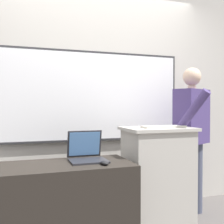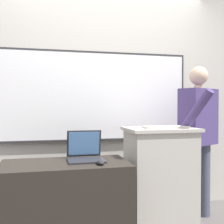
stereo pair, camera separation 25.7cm
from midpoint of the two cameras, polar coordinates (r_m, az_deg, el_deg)
The scene contains 7 objects.
back_wall at distance 3.25m, azimuth -0.27°, elevation 4.18°, with size 6.40×0.17×2.74m.
lectern_podium at distance 2.86m, azimuth 12.38°, elevation -13.03°, with size 0.67×0.48×0.99m.
side_desk at distance 2.47m, azimuth -6.43°, elevation -18.53°, with size 1.06×0.55×0.73m.
person_presenter at distance 3.15m, azimuth 19.45°, elevation -3.70°, with size 0.60×0.68×1.62m.
laptop at distance 2.47m, azimuth -2.50°, elevation -8.16°, with size 0.31×0.30×0.25m.
wireless_keyboard at distance 2.73m, azimuth 13.52°, elevation -3.01°, with size 0.43×0.14×0.02m.
computer_mouse_by_laptop at distance 2.27m, azimuth 0.94°, elevation -10.28°, with size 0.06×0.10×0.03m.
Camera 2 is at (-0.61, -2.09, 1.20)m, focal length 45.00 mm.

